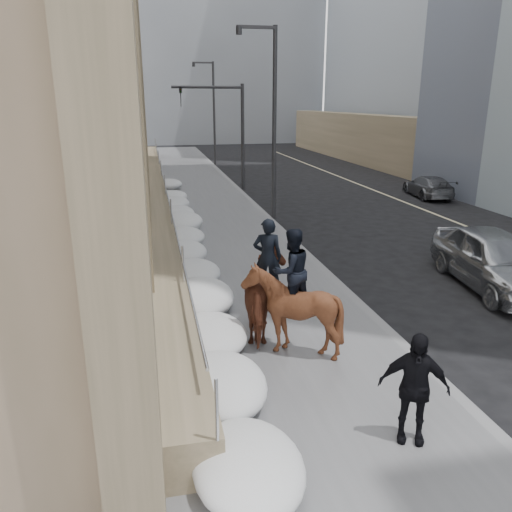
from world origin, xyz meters
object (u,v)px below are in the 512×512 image
Objects in this scene: car_silver at (494,259)px; car_grey at (428,186)px; pedestrian at (414,387)px; mounted_horse_right at (291,304)px; mounted_horse_left at (267,291)px.

car_silver is 14.15m from car_grey.
pedestrian is at bearing 66.58° from car_grey.
pedestrian is 8.09m from car_silver.
mounted_horse_right is at bearing 59.53° from car_grey.
pedestrian is 0.36× the size of car_silver.
car_silver is (6.97, 1.74, -0.28)m from mounted_horse_left.
pedestrian is 21.89m from car_grey.
car_silver is at bearing 74.30° from car_grey.
car_grey is (5.56, 13.01, -0.24)m from car_silver.
mounted_horse_left is 7.18m from car_silver.
pedestrian is at bearing 119.05° from mounted_horse_left.
mounted_horse_left is 1.01m from mounted_horse_right.
mounted_horse_right is 0.53× the size of car_silver.
mounted_horse_right reaches higher than pedestrian.
car_grey is (12.53, 14.75, -0.52)m from mounted_horse_left.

